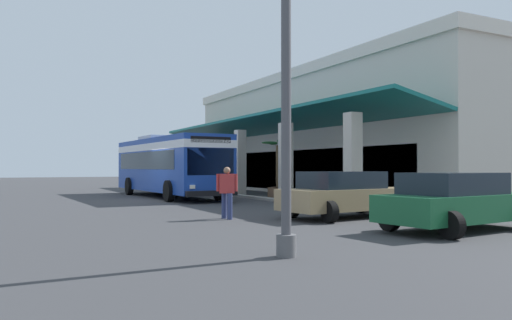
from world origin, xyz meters
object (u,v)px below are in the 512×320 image
transit_bus (168,162)px  potted_palm (277,181)px  pedestrian (227,190)px  parked_sedan_green (456,201)px  parked_sedan_tan (345,194)px  lot_light_pole (286,40)px

transit_bus → potted_palm: (2.81, 5.17, -0.98)m
transit_bus → pedestrian: size_ratio=7.01×
transit_bus → parked_sedan_green: 17.36m
transit_bus → parked_sedan_tan: bearing=7.6°
pedestrian → lot_light_pole: size_ratio=0.22×
parked_sedan_tan → potted_palm: 10.97m
parked_sedan_green → potted_palm: bearing=168.4°
parked_sedan_tan → parked_sedan_green: size_ratio=1.00×
potted_palm → lot_light_pole: 18.03m
transit_bus → pedestrian: bearing=-8.4°
transit_bus → parked_sedan_tan: transit_bus is taller
parked_sedan_green → parked_sedan_tan: bearing=-173.1°
parked_sedan_green → potted_palm: potted_palm is taller
parked_sedan_tan → parked_sedan_green: same height
parked_sedan_tan → pedestrian: size_ratio=2.83×
pedestrian → lot_light_pole: bearing=-14.5°
transit_bus → potted_palm: size_ratio=3.64×
potted_palm → lot_light_pole: size_ratio=0.43×
potted_palm → lot_light_pole: bearing=-29.0°
pedestrian → potted_palm: 11.44m
potted_palm → pedestrian: bearing=-37.4°
potted_palm → transit_bus: bearing=-118.5°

